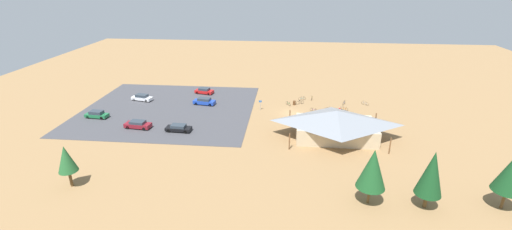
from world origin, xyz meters
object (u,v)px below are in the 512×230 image
bicycle_yellow_by_bin (312,98)px  car_green_back_corner (97,114)px  pine_mideast (512,173)px  car_black_by_curb (178,128)px  bicycle_black_lone_west (300,102)px  bicycle_orange_trailside (344,109)px  bicycle_green_yard_left (288,104)px  car_red_front_row (204,91)px  bicycle_silver_yard_front (365,103)px  pine_far_west (66,159)px  bicycle_teal_near_sign (302,99)px  lot_sign (260,104)px  car_blue_far_end (204,101)px  bicycle_purple_yard_right (314,110)px  visitor_near_lot (339,111)px  pine_west (373,169)px  bike_pavilion (336,123)px  car_white_mid_lot (142,97)px  car_maroon_near_entry (138,124)px  trash_bin (294,103)px  bicycle_white_yard_center (328,109)px  bicycle_red_mid_cluster (330,114)px  pine_far_east (432,173)px

bicycle_yellow_by_bin → car_green_back_corner: 44.83m
pine_mideast → car_black_by_curb: pine_mideast is taller
bicycle_black_lone_west → bicycle_orange_trailside: bicycle_black_lone_west is taller
bicycle_green_yard_left → car_red_front_row: bearing=-16.4°
pine_mideast → bicycle_silver_yard_front: pine_mideast is taller
pine_far_west → bicycle_teal_near_sign: (-31.30, -36.99, -3.71)m
lot_sign → bicycle_silver_yard_front: lot_sign is taller
car_blue_far_end → bicycle_purple_yard_right: bearing=175.5°
pine_mideast → visitor_near_lot: 32.32m
visitor_near_lot → pine_west: bearing=90.1°
bike_pavilion → car_blue_far_end: 29.59m
car_white_mid_lot → car_blue_far_end: car_blue_far_end is taller
car_blue_far_end → car_green_back_corner: size_ratio=1.07×
car_maroon_near_entry → bicycle_green_yard_left: bearing=-151.6°
bicycle_green_yard_left → bike_pavilion: bearing=118.3°
bicycle_orange_trailside → bike_pavilion: bearing=75.6°
trash_bin → bike_pavilion: bearing=113.8°
bike_pavilion → bicycle_white_yard_center: bike_pavilion is taller
bike_pavilion → pine_far_west: pine_far_west is taller
bicycle_silver_yard_front → bicycle_purple_yard_right: size_ratio=0.89×
car_red_front_row → bicycle_teal_near_sign: bearing=174.3°
bicycle_purple_yard_right → car_green_back_corner: car_green_back_corner is taller
bicycle_teal_near_sign → car_maroon_near_entry: size_ratio=0.33×
bicycle_green_yard_left → car_red_front_row: (19.67, -5.78, 0.38)m
bicycle_red_mid_cluster → car_black_by_curb: 29.23m
bicycle_red_mid_cluster → visitor_near_lot: (-1.91, -0.48, 0.59)m
bicycle_white_yard_center → bicycle_purple_yard_right: bearing=13.1°
bicycle_green_yard_left → car_blue_far_end: bearing=4.5°
pine_mideast → car_green_back_corner: bearing=-19.5°
pine_far_east → car_blue_far_end: pine_far_east is taller
bicycle_orange_trailside → car_red_front_row: size_ratio=0.30×
pine_far_west → bicycle_orange_trailside: pine_far_west is taller
bicycle_white_yard_center → bicycle_yellow_by_bin: (2.99, -6.57, 0.00)m
pine_far_east → bicycle_silver_yard_front: (0.33, -35.47, -4.37)m
trash_bin → bicycle_black_lone_west: size_ratio=0.55×
bicycle_red_mid_cluster → bicycle_orange_trailside: bicycle_red_mid_cluster is taller
car_blue_far_end → bicycle_white_yard_center: bearing=177.5°
bike_pavilion → car_white_mid_lot: bike_pavilion is taller
pine_far_east → bicycle_black_lone_west: 37.69m
bike_pavilion → car_blue_far_end: (26.12, -13.76, -1.99)m
bicycle_silver_yard_front → bicycle_orange_trailside: 6.12m
bicycle_white_yard_center → car_red_front_row: 29.11m
bicycle_yellow_by_bin → pine_mideast: bearing=119.2°
car_green_back_corner → bicycle_yellow_by_bin: bearing=-160.8°
bicycle_black_lone_west → bicycle_red_mid_cluster: (-5.65, 6.51, 0.01)m
bicycle_orange_trailside → visitor_near_lot: (1.47, 3.17, 0.63)m
pine_west → bicycle_orange_trailside: bearing=-92.6°
bike_pavilion → bicycle_purple_yard_right: bike_pavilion is taller
bicycle_black_lone_west → bicycle_silver_yard_front: bearing=-176.6°
bike_pavilion → bicycle_red_mid_cluster: bearing=-90.2°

